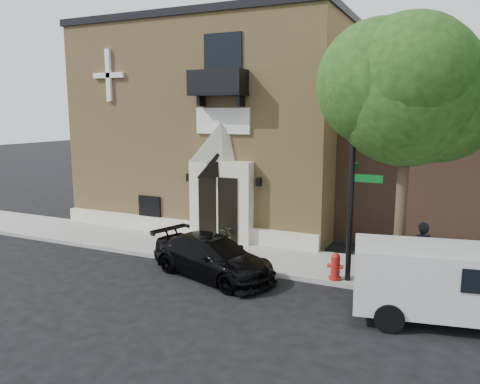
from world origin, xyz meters
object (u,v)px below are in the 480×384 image
object	(u,v)px
cargo_van	(460,282)
street_sign	(352,180)
pedestrian_near	(421,252)
dumpster	(432,267)
fire_hydrant	(335,267)
black_sedan	(212,257)

from	to	relation	value
cargo_van	street_sign	size ratio (longest dim) A/B	0.81
street_sign	pedestrian_near	size ratio (longest dim) A/B	3.29
street_sign	cargo_van	bearing A→B (deg)	-26.44
dumpster	fire_hydrant	bearing A→B (deg)	-168.33
fire_hydrant	dumpster	world-z (taller)	dumpster
cargo_van	pedestrian_near	world-z (taller)	pedestrian_near
street_sign	pedestrian_near	distance (m)	3.02
pedestrian_near	fire_hydrant	bearing A→B (deg)	1.97
black_sedan	cargo_van	distance (m)	7.21
street_sign	fire_hydrant	world-z (taller)	street_sign
black_sedan	street_sign	distance (m)	5.00
street_sign	pedestrian_near	xyz separation A→B (m)	(1.98, 0.74, -2.16)
fire_hydrant	pedestrian_near	bearing A→B (deg)	20.26
cargo_van	black_sedan	bearing A→B (deg)	165.64
cargo_van	dumpster	size ratio (longest dim) A/B	2.48
black_sedan	dumpster	bearing A→B (deg)	-60.16
fire_hydrant	dumpster	xyz separation A→B (m)	(2.73, 0.43, 0.24)
cargo_van	dumpster	xyz separation A→B (m)	(-0.70, 1.85, -0.28)
black_sedan	dumpster	size ratio (longest dim) A/B	2.24
pedestrian_near	black_sedan	bearing A→B (deg)	-1.57
black_sedan	cargo_van	bearing A→B (deg)	-75.96
pedestrian_near	dumpster	bearing A→B (deg)	111.44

